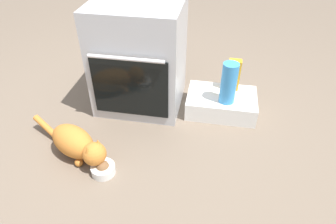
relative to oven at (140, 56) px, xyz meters
The scene contains 7 objects.
ground 0.61m from the oven, 84.05° to the right, with size 8.00×8.00×0.00m, color #6B5B4C.
oven is the anchor object (origin of this frame).
pantry_cabinet 0.70m from the oven, ahead, with size 0.51×0.34×0.14m, color white.
food_bowl 0.85m from the oven, 93.27° to the right, with size 0.14×0.14×0.09m.
cat 0.76m from the oven, 110.07° to the right, with size 0.63×0.38×0.21m.
juice_carton 0.70m from the oven, ahead, with size 0.09×0.06×0.24m, color orange.
water_bottle 0.66m from the oven, ahead, with size 0.11×0.11×0.30m, color #388CD1.
Camera 1 is at (0.50, -1.42, 1.38)m, focal length 31.90 mm.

